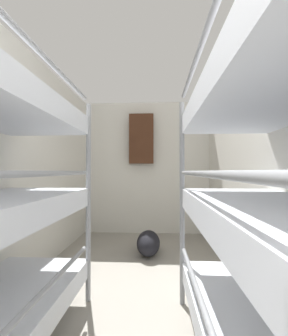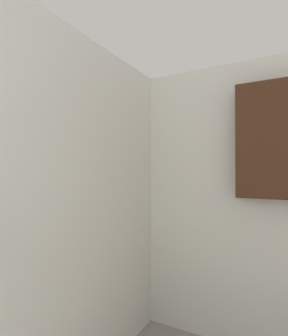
% 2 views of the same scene
% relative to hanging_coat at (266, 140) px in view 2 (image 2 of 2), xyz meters
% --- Properties ---
extents(wall_back, '(2.43, 0.06, 2.44)m').
position_rel_hanging_coat_xyz_m(wall_back, '(0.08, 0.15, -0.52)').
color(wall_back, silver).
rests_on(wall_back, ground_plane).
extents(hanging_coat, '(0.44, 0.12, 0.90)m').
position_rel_hanging_coat_xyz_m(hanging_coat, '(0.00, 0.00, 0.00)').
color(hanging_coat, '#472819').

